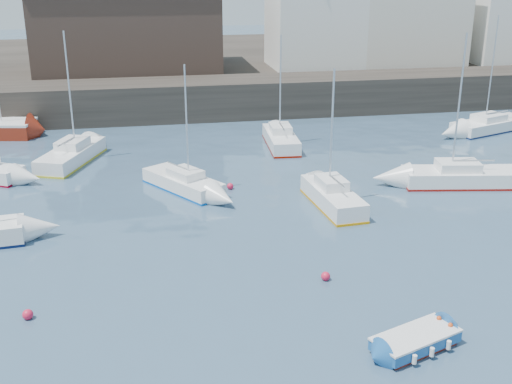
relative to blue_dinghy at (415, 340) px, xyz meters
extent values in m
plane|color=#2D4760|center=(-3.19, 0.14, -0.33)|extent=(220.00, 220.00, 0.00)
cube|color=#28231E|center=(-3.19, 35.14, 1.17)|extent=(90.00, 5.00, 3.00)
cube|color=#28231E|center=(-3.19, 53.14, 1.07)|extent=(90.00, 32.00, 2.80)
cube|color=beige|center=(16.81, 42.14, 6.97)|extent=(10.00, 8.00, 9.00)
cube|color=white|center=(27.81, 41.64, 6.22)|extent=(9.00, 7.00, 7.50)
cube|color=white|center=(7.81, 41.64, 5.72)|extent=(8.00, 7.00, 6.50)
cube|color=#3D2D26|center=(-9.19, 43.14, 5.97)|extent=(16.00, 10.00, 7.00)
cube|color=maroon|center=(0.00, 0.00, -0.26)|extent=(3.02, 2.06, 0.14)
cube|color=#1C599F|center=(0.00, 0.00, 0.00)|extent=(3.30, 2.29, 0.38)
cube|color=white|center=(0.00, 0.00, 0.23)|extent=(3.36, 2.34, 0.07)
cube|color=white|center=(0.00, 0.00, 0.06)|extent=(2.59, 1.71, 0.35)
cube|color=tan|center=(0.00, 0.00, 0.15)|extent=(0.53, 0.93, 0.05)
cylinder|color=white|center=(-1.00, 0.42, -0.02)|extent=(0.16, 0.16, 0.30)
cylinder|color=white|center=(-0.46, -0.98, -0.02)|extent=(0.16, 0.16, 0.30)
cylinder|color=white|center=(-0.27, 0.70, -0.02)|extent=(0.16, 0.16, 0.30)
cylinder|color=white|center=(0.27, -0.70, -0.02)|extent=(0.16, 0.16, 0.30)
cylinder|color=white|center=(0.46, 0.98, -0.02)|extent=(0.16, 0.16, 0.30)
cylinder|color=white|center=(1.00, -0.42, -0.02)|extent=(0.16, 0.16, 0.30)
cube|color=white|center=(-6.45, 17.31, 0.09)|extent=(4.46, 5.59, 0.83)
cube|color=#0250B4|center=(-6.45, 17.31, -0.27)|extent=(4.50, 5.65, 0.11)
cube|color=white|center=(-6.30, 17.08, 0.73)|extent=(2.15, 2.34, 0.46)
cylinder|color=silver|center=(-6.15, 16.84, 3.67)|extent=(0.09, 0.09, 6.34)
cube|color=white|center=(1.16, 13.23, 0.16)|extent=(2.18, 5.55, 0.98)
cube|color=orange|center=(1.16, 13.23, -0.26)|extent=(2.20, 5.60, 0.13)
cube|color=white|center=(1.13, 13.50, 0.92)|extent=(1.46, 2.00, 0.54)
cylinder|color=silver|center=(1.11, 13.77, 3.77)|extent=(0.11, 0.11, 6.24)
cube|color=white|center=(9.55, 15.12, 0.14)|extent=(6.99, 3.24, 0.93)
cube|color=maroon|center=(9.55, 15.12, -0.27)|extent=(7.06, 3.27, 0.12)
cube|color=white|center=(9.22, 15.18, 0.86)|extent=(2.59, 1.98, 0.52)
cylinder|color=silver|center=(8.88, 15.23, 4.47)|extent=(0.10, 0.10, 7.74)
cube|color=white|center=(1.00, 25.05, 0.14)|extent=(2.21, 5.88, 0.95)
cube|color=#840E00|center=(1.00, 25.05, -0.27)|extent=(2.23, 5.94, 0.13)
cube|color=white|center=(1.02, 25.33, 0.88)|extent=(1.51, 2.11, 0.53)
cylinder|color=silver|center=(1.04, 25.62, 3.94)|extent=(0.11, 0.11, 6.64)
cube|color=white|center=(17.66, 26.24, 0.10)|extent=(7.04, 4.35, 0.86)
cube|color=#101D41|center=(17.66, 26.24, -0.27)|extent=(7.11, 4.40, 0.12)
cube|color=white|center=(17.35, 26.13, 0.77)|extent=(2.76, 2.33, 0.48)
cylinder|color=silver|center=(17.03, 26.01, 4.39)|extent=(0.10, 0.10, 7.72)
cube|color=white|center=(-13.10, 23.75, 0.15)|extent=(4.19, 6.65, 0.95)
cube|color=gold|center=(-13.10, 23.75, -0.26)|extent=(4.23, 6.72, 0.13)
cube|color=white|center=(-12.99, 24.05, 0.89)|extent=(2.22, 2.62, 0.53)
cylinder|color=silver|center=(-12.87, 24.35, 4.27)|extent=(0.11, 0.11, 7.30)
sphere|color=red|center=(-13.13, 4.41, -0.33)|extent=(0.39, 0.39, 0.39)
sphere|color=red|center=(-1.57, 5.31, -0.33)|extent=(0.38, 0.38, 0.38)
sphere|color=red|center=(-3.80, 16.93, -0.33)|extent=(0.37, 0.37, 0.37)
camera|label=1|loc=(-8.69, -17.22, 12.10)|focal=45.00mm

